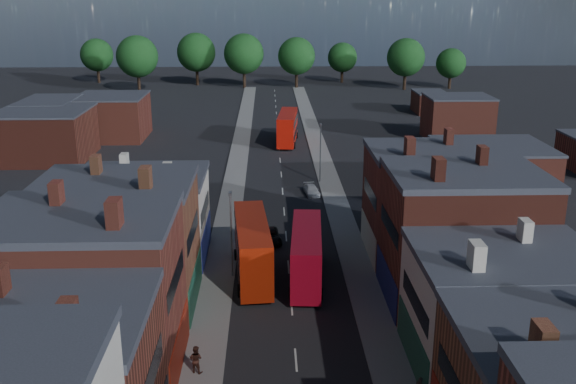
{
  "coord_description": "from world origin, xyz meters",
  "views": [
    {
      "loc": [
        -1.82,
        -23.69,
        25.0
      ],
      "look_at": [
        0.0,
        33.61,
        6.96
      ],
      "focal_mm": 40.0,
      "sensor_mm": 36.0,
      "label": 1
    }
  ],
  "objects": [
    {
      "name": "lamp_post_3",
      "position": [
        5.2,
        60.0,
        4.7
      ],
      "size": [
        0.25,
        0.7,
        8.12
      ],
      "color": "slate",
      "rests_on": "ground"
    },
    {
      "name": "bus_2",
      "position": [
        1.5,
        83.55,
        2.83
      ],
      "size": [
        3.94,
        12.35,
        5.24
      ],
      "rotation": [
        0.0,
        0.0,
        -0.1
      ],
      "color": "#BA1208",
      "rests_on": "ground"
    },
    {
      "name": "pavement_west",
      "position": [
        -6.5,
        50.0,
        0.06
      ],
      "size": [
        3.0,
        200.0,
        0.12
      ],
      "primitive_type": "cube",
      "color": "gray",
      "rests_on": "ground"
    },
    {
      "name": "car_2",
      "position": [
        -1.76,
        38.52,
        0.64
      ],
      "size": [
        2.69,
        4.83,
        1.28
      ],
      "primitive_type": "imported",
      "rotation": [
        0.0,
        0.0,
        0.13
      ],
      "color": "black",
      "rests_on": "ground"
    },
    {
      "name": "ped_1",
      "position": [
        -6.87,
        14.57,
        1.1
      ],
      "size": [
        1.09,
        0.85,
        1.97
      ],
      "primitive_type": "imported",
      "rotation": [
        0.0,
        0.0,
        2.75
      ],
      "color": "#42221A",
      "rests_on": "pavement_west"
    },
    {
      "name": "pavement_east",
      "position": [
        6.5,
        50.0,
        0.06
      ],
      "size": [
        3.0,
        200.0,
        0.12
      ],
      "primitive_type": "cube",
      "color": "gray",
      "rests_on": "ground"
    },
    {
      "name": "lamp_post_2",
      "position": [
        -5.2,
        30.0,
        4.7
      ],
      "size": [
        0.25,
        0.7,
        8.12
      ],
      "color": "slate",
      "rests_on": "ground"
    },
    {
      "name": "bus_0",
      "position": [
        -3.32,
        30.01,
        2.86
      ],
      "size": [
        3.86,
        12.44,
        5.29
      ],
      "rotation": [
        0.0,
        0.0,
        0.08
      ],
      "color": "#A31E09",
      "rests_on": "ground"
    },
    {
      "name": "car_3",
      "position": [
        3.7,
        54.52,
        0.59
      ],
      "size": [
        2.19,
        4.26,
        1.18
      ],
      "primitive_type": "imported",
      "rotation": [
        0.0,
        0.0,
        0.13
      ],
      "color": "#BBBBBB",
      "rests_on": "ground"
    },
    {
      "name": "bus_1",
      "position": [
        1.5,
        29.0,
        2.62
      ],
      "size": [
        3.42,
        11.4,
        4.86
      ],
      "rotation": [
        0.0,
        0.0,
        -0.07
      ],
      "color": "#AA091D",
      "rests_on": "ground"
    }
  ]
}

